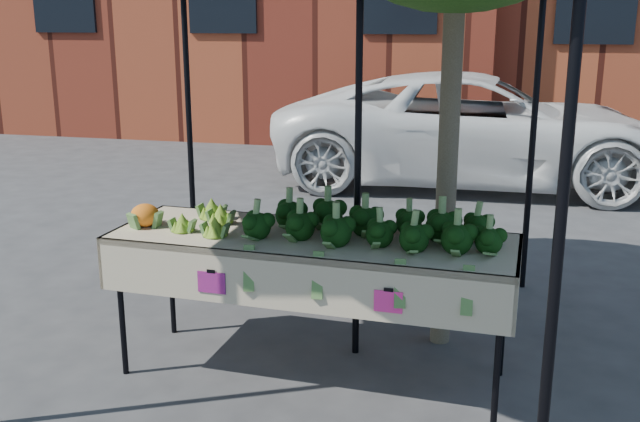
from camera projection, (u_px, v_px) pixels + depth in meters
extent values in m
plane|color=#323235|center=(296.00, 374.00, 4.53)|extent=(90.00, 90.00, 0.00)
cube|color=beige|center=(312.00, 307.00, 4.41)|extent=(2.43, 0.91, 0.90)
cube|color=#F22D8C|center=(213.00, 284.00, 4.08)|extent=(0.17, 0.01, 0.12)
cube|color=#FC2F90|center=(392.00, 300.00, 3.84)|extent=(0.17, 0.01, 0.12)
ellipsoid|color=black|center=(373.00, 220.00, 4.21)|extent=(1.51, 0.54, 0.22)
ellipsoid|color=#9AB436|center=(209.00, 213.00, 4.46)|extent=(0.40, 0.54, 0.17)
ellipsoid|color=orange|center=(145.00, 214.00, 4.47)|extent=(0.17, 0.17, 0.16)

